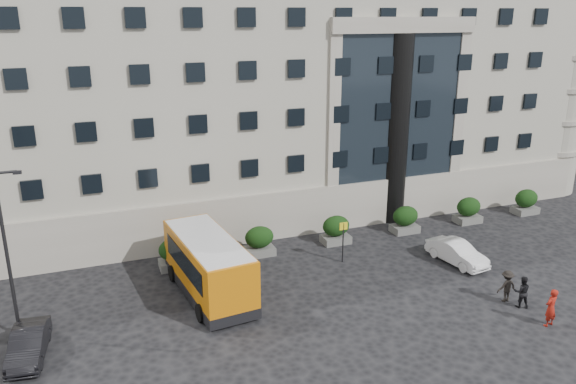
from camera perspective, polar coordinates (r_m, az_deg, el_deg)
name	(u,v)px	position (r m, az deg, el deg)	size (l,w,h in m)	color
ground	(287,320)	(28.00, -0.12, -12.85)	(120.00, 120.00, 0.00)	black
civic_building	(259,80)	(47.14, -2.99, 11.34)	(44.00, 24.00, 18.00)	#A6A193
entrance_column	(396,131)	(39.52, 10.87, 6.13)	(1.80, 1.80, 13.00)	black
hedge_a	(174,253)	(33.42, -11.47, -6.12)	(1.80, 1.26, 1.84)	#5E5F5C
hedge_b	(259,241)	(34.53, -2.93, -4.97)	(1.80, 1.26, 1.84)	#5E5F5C
hedge_c	(336,229)	(36.36, 4.89, -3.81)	(1.80, 1.26, 1.84)	#5E5F5C
hedge_d	(405,219)	(38.80, 11.82, -2.72)	(1.80, 1.26, 1.84)	#5E5F5C
hedge_e	(468,210)	(41.75, 17.85, -1.74)	(1.80, 1.26, 1.84)	#5E5F5C
hedge_f	(526,201)	(45.11, 23.02, -0.88)	(1.80, 1.26, 1.84)	#5E5F5C
street_lamp	(8,250)	(27.54, -26.59, -5.27)	(1.16, 0.18, 8.00)	#262628
bus_stop_sign	(343,235)	(33.36, 5.63, -4.38)	(0.50, 0.08, 2.52)	#262628
minibus	(208,264)	(29.79, -8.10, -7.27)	(3.44, 7.82, 3.17)	#C66B09
parked_car_b	(29,344)	(27.43, -24.86, -13.84)	(1.35, 3.86, 1.27)	black
white_taxi	(457,253)	(34.98, 16.79, -5.92)	(1.40, 4.02, 1.33)	white
pedestrian_a	(551,308)	(29.80, 25.14, -10.59)	(0.70, 0.46, 1.91)	maroon
pedestrian_b	(522,292)	(31.05, 22.67, -9.33)	(0.82, 0.64, 1.68)	black
pedestrian_c	(507,286)	(31.33, 21.33, -8.89)	(1.10, 0.63, 1.71)	black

